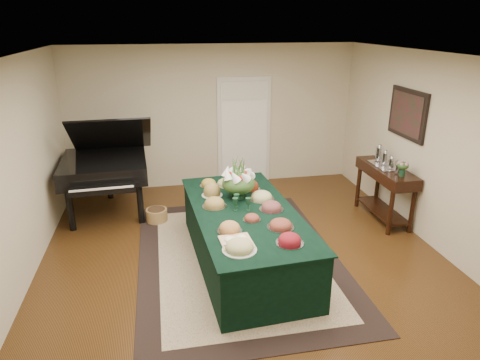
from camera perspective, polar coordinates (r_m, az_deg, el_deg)
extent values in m
plane|color=black|center=(6.02, 0.55, -10.39)|extent=(6.00, 6.00, 0.00)
cube|color=black|center=(6.03, -0.23, -10.31)|extent=(2.71, 3.79, 0.01)
cube|color=beige|center=(6.02, -0.23, -10.25)|extent=(2.17, 3.25, 0.01)
cube|color=silver|center=(8.46, 0.53, 6.54)|extent=(1.05, 0.04, 2.10)
cube|color=white|center=(8.45, 0.56, 6.18)|extent=(0.90, 0.06, 2.00)
cube|color=black|center=(5.76, 0.61, -7.63)|extent=(1.40, 2.76, 0.76)
cube|color=black|center=(5.59, 0.63, -4.16)|extent=(1.46, 2.82, 0.02)
cylinder|color=silver|center=(5.16, 5.44, -6.27)|extent=(0.33, 0.33, 0.01)
ellipsoid|color=brown|center=(5.14, 5.46, -5.85)|extent=(0.27, 0.27, 0.07)
cylinder|color=silver|center=(5.05, -1.39, -6.79)|extent=(0.30, 0.30, 0.01)
ellipsoid|color=#C78547|center=(5.03, -1.39, -6.31)|extent=(0.25, 0.25, 0.08)
cylinder|color=silver|center=(5.61, 4.21, -3.93)|extent=(0.32, 0.32, 0.01)
ellipsoid|color=brown|center=(5.59, 4.22, -3.50)|extent=(0.26, 0.26, 0.08)
cylinder|color=silver|center=(5.70, -3.43, -3.51)|extent=(0.33, 0.33, 0.01)
ellipsoid|color=#A48441|center=(5.68, -3.44, -3.04)|extent=(0.27, 0.27, 0.09)
cylinder|color=#B0BAB1|center=(4.66, -0.07, -9.30)|extent=(0.38, 0.38, 0.01)
ellipsoid|color=#CAC87E|center=(4.63, -0.07, -8.77)|extent=(0.31, 0.31, 0.09)
cylinder|color=silver|center=(6.24, 1.48, -1.27)|extent=(0.27, 0.27, 0.01)
ellipsoid|color=maroon|center=(6.22, 1.48, -0.77)|extent=(0.22, 0.22, 0.11)
cylinder|color=silver|center=(4.82, 6.63, -8.37)|extent=(0.31, 0.31, 0.01)
ellipsoid|color=maroon|center=(4.79, 6.65, -7.86)|extent=(0.26, 0.26, 0.09)
cylinder|color=silver|center=(5.32, 1.59, -5.30)|extent=(0.23, 0.23, 0.01)
ellipsoid|color=brown|center=(5.31, 1.59, -4.99)|extent=(0.19, 0.19, 0.05)
cylinder|color=#B0BAB1|center=(6.05, -3.74, -2.02)|extent=(0.30, 0.30, 0.01)
ellipsoid|color=#A48441|center=(6.02, -3.76, -1.38)|extent=(0.24, 0.24, 0.13)
cylinder|color=silver|center=(5.91, 2.89, -2.56)|extent=(0.35, 0.35, 0.01)
ellipsoid|color=#CAC87E|center=(5.90, 2.90, -2.13)|extent=(0.29, 0.29, 0.08)
cylinder|color=silver|center=(6.40, -4.21, -0.74)|extent=(0.26, 0.26, 0.01)
ellipsoid|color=#B29033|center=(6.39, -4.22, -0.37)|extent=(0.22, 0.22, 0.07)
cylinder|color=silver|center=(6.40, -1.85, -0.70)|extent=(0.32, 0.32, 0.01)
ellipsoid|color=#CAC87E|center=(6.39, -1.86, -0.34)|extent=(0.27, 0.27, 0.07)
cube|color=tan|center=(4.81, -0.50, -8.24)|extent=(0.37, 0.37, 0.02)
ellipsoid|color=white|center=(4.80, -1.32, -7.60)|extent=(0.14, 0.14, 0.08)
ellipsoid|color=white|center=(4.85, 0.25, -7.35)|extent=(0.12, 0.12, 0.07)
cube|color=gold|center=(4.73, 0.33, -8.25)|extent=(0.11, 0.10, 0.05)
cylinder|color=#14331F|center=(5.93, -0.19, -1.60)|extent=(0.18, 0.18, 0.18)
ellipsoid|color=#2E5120|center=(5.88, -0.20, -0.43)|extent=(0.46, 0.46, 0.30)
cylinder|color=black|center=(7.13, -21.67, -3.77)|extent=(0.10, 0.10, 0.67)
cylinder|color=black|center=(7.04, -13.14, -3.09)|extent=(0.10, 0.10, 0.67)
cylinder|color=black|center=(8.18, -17.06, -0.10)|extent=(0.10, 0.10, 0.67)
cube|color=black|center=(7.44, -17.62, 1.72)|extent=(1.42, 1.51, 0.29)
cube|color=black|center=(6.70, -17.86, -1.23)|extent=(0.97, 0.27, 0.10)
cube|color=black|center=(7.44, -16.82, 5.79)|extent=(1.35, 1.11, 0.75)
cylinder|color=olive|center=(7.14, -11.04, -4.64)|extent=(0.34, 0.34, 0.21)
cylinder|color=black|center=(6.87, 19.42, -4.20)|extent=(0.07, 0.07, 0.72)
cylinder|color=black|center=(7.05, 21.97, -3.89)|extent=(0.07, 0.07, 0.72)
cylinder|color=black|center=(7.75, 15.49, -0.93)|extent=(0.07, 0.07, 0.72)
cylinder|color=black|center=(7.91, 17.83, -0.74)|extent=(0.07, 0.07, 0.72)
cube|color=black|center=(7.23, 18.97, 0.94)|extent=(0.45, 1.29, 0.18)
cube|color=black|center=(7.47, 18.39, -3.82)|extent=(0.38, 1.14, 0.03)
cube|color=silver|center=(7.26, 18.76, 1.87)|extent=(0.34, 0.58, 0.02)
cylinder|color=#14331F|center=(6.84, 20.81, 0.97)|extent=(0.08, 0.08, 0.13)
ellipsoid|color=#C37E92|center=(6.81, 20.93, 1.88)|extent=(0.19, 0.19, 0.13)
cube|color=black|center=(7.11, 21.44, 8.22)|extent=(0.04, 0.95, 0.75)
cube|color=#511522|center=(7.09, 21.27, 8.22)|extent=(0.01, 0.82, 0.62)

